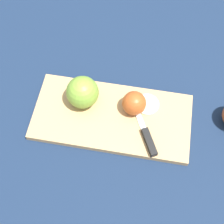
{
  "coord_description": "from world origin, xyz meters",
  "views": [
    {
      "loc": [
        0.05,
        -0.38,
        0.77
      ],
      "look_at": [
        0.0,
        0.0,
        0.04
      ],
      "focal_mm": 50.0,
      "sensor_mm": 36.0,
      "label": 1
    }
  ],
  "objects": [
    {
      "name": "apple_slice",
      "position": [
        0.09,
        0.04,
        0.02
      ],
      "size": [
        0.07,
        0.07,
        0.01
      ],
      "color": "beige",
      "rests_on": "cutting_board"
    },
    {
      "name": "apple_half_right",
      "position": [
        0.06,
        0.03,
        0.05
      ],
      "size": [
        0.06,
        0.06,
        0.06
      ],
      "rotation": [
        0.0,
        0.0,
        1.02
      ],
      "color": "#AD4C1E",
      "rests_on": "cutting_board"
    },
    {
      "name": "knife",
      "position": [
        0.1,
        -0.06,
        0.03
      ],
      "size": [
        0.08,
        0.16,
        0.02
      ],
      "rotation": [
        0.0,
        0.0,
        1.98
      ],
      "color": "silver",
      "rests_on": "cutting_board"
    },
    {
      "name": "cutting_board",
      "position": [
        0.0,
        0.0,
        0.01
      ],
      "size": [
        0.43,
        0.22,
        0.02
      ],
      "color": "tan",
      "rests_on": "ground_plane"
    },
    {
      "name": "apple_half_left",
      "position": [
        -0.08,
        0.04,
        0.06
      ],
      "size": [
        0.09,
        0.09,
        0.09
      ],
      "rotation": [
        0.0,
        0.0,
        5.72
      ],
      "color": "olive",
      "rests_on": "cutting_board"
    },
    {
      "name": "ground_plane",
      "position": [
        0.0,
        0.0,
        0.0
      ],
      "size": [
        4.0,
        4.0,
        0.0
      ],
      "primitive_type": "plane",
      "color": "#14233D"
    }
  ]
}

